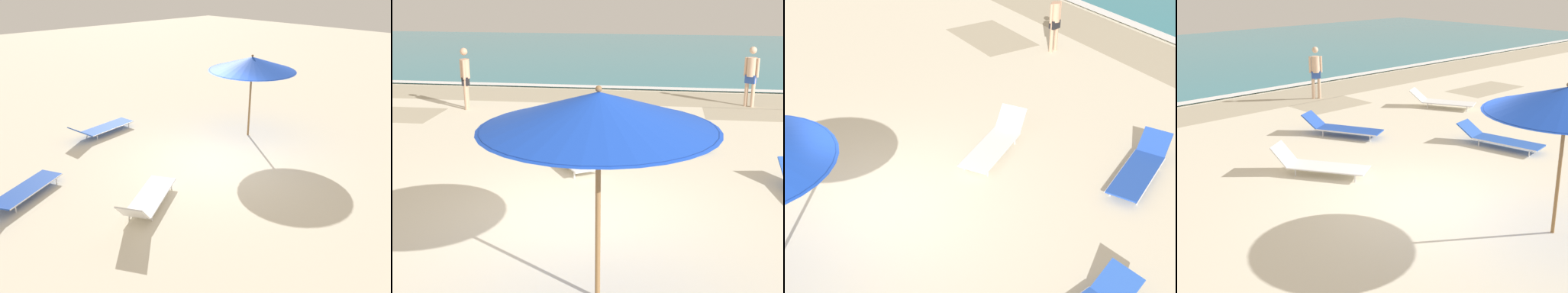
{
  "view_description": "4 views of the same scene",
  "coord_description": "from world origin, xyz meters",
  "views": [
    {
      "loc": [
        -6.36,
        6.76,
        4.64
      ],
      "look_at": [
        -0.01,
        0.74,
        0.71
      ],
      "focal_mm": 35.0,
      "sensor_mm": 36.0,
      "label": 1
    },
    {
      "loc": [
        1.3,
        -7.77,
        3.6
      ],
      "look_at": [
        0.17,
        0.47,
        1.04
      ],
      "focal_mm": 50.0,
      "sensor_mm": 36.0,
      "label": 2
    },
    {
      "loc": [
        7.5,
        -2.59,
        6.07
      ],
      "look_at": [
        0.65,
        1.57,
        1.08
      ],
      "focal_mm": 50.0,
      "sensor_mm": 36.0,
      "label": 3
    },
    {
      "loc": [
        -7.15,
        -6.15,
        4.16
      ],
      "look_at": [
        -0.24,
        1.26,
        0.89
      ],
      "focal_mm": 50.0,
      "sensor_mm": 36.0,
      "label": 4
    }
  ],
  "objects": [
    {
      "name": "ground_plane",
      "position": [
        0.0,
        0.01,
        -0.08
      ],
      "size": [
        60.0,
        60.0,
        0.16
      ],
      "color": "beige"
    },
    {
      "name": "sun_lounger_near_water_right",
      "position": [
        -0.52,
        2.65,
        0.22
      ],
      "size": [
        1.61,
        2.07,
        0.6
      ],
      "rotation": [
        0.0,
        0.0,
        0.56
      ],
      "color": "white",
      "rests_on": "ground_plane"
    },
    {
      "name": "beachgoer_shoreline_child",
      "position": [
        -4.29,
        7.08,
        1.0
      ],
      "size": [
        0.27,
        0.44,
        1.76
      ],
      "rotation": [
        0.0,
        0.0,
        4.9
      ],
      "color": "tan",
      "rests_on": "ground_plane"
    },
    {
      "name": "sun_lounger_beside_umbrella",
      "position": [
        1.7,
        4.55,
        0.21
      ],
      "size": [
        1.49,
        2.18,
        0.53
      ],
      "rotation": [
        0.0,
        0.0,
        0.46
      ],
      "color": "blue",
      "rests_on": "ground_plane"
    }
  ]
}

